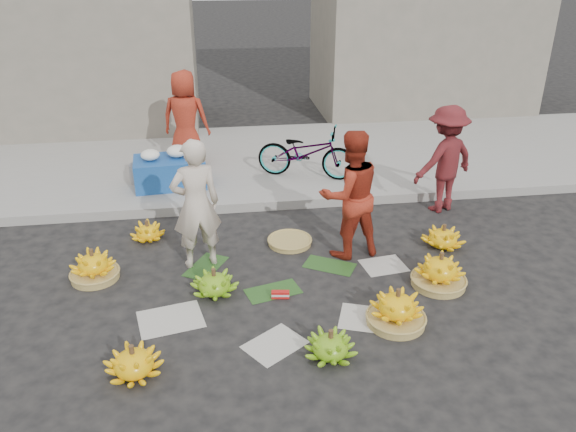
{
  "coord_description": "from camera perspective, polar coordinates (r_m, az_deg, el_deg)",
  "views": [
    {
      "loc": [
        -0.72,
        -5.87,
        3.77
      ],
      "look_at": [
        0.17,
        0.42,
        0.7
      ],
      "focal_mm": 35.0,
      "sensor_mm": 36.0,
      "label": 1
    }
  ],
  "objects": [
    {
      "name": "banana_bunch_6",
      "position": [
        7.4,
        -19.14,
        -4.86
      ],
      "size": [
        0.61,
        0.61,
        0.42
      ],
      "rotation": [
        0.0,
        0.0,
        0.22
      ],
      "color": "olive",
      "rests_on": "ground"
    },
    {
      "name": "vendor_red",
      "position": [
        7.29,
        6.31,
        2.16
      ],
      "size": [
        0.96,
        0.81,
        1.73
      ],
      "primitive_type": "imported",
      "rotation": [
        0.0,
        0.0,
        3.35
      ],
      "color": "#AE311A",
      "rests_on": "ground"
    },
    {
      "name": "ground",
      "position": [
        7.01,
        -0.89,
        -6.71
      ],
      "size": [
        80.0,
        80.0,
        0.0
      ],
      "primitive_type": "plane",
      "color": "black",
      "rests_on": "ground"
    },
    {
      "name": "vendor_cream",
      "position": [
        7.09,
        -9.33,
        1.16
      ],
      "size": [
        0.7,
        0.54,
        1.71
      ],
      "primitive_type": "imported",
      "rotation": [
        0.0,
        0.0,
        3.36
      ],
      "color": "beige",
      "rests_on": "ground"
    },
    {
      "name": "banana_leaves",
      "position": [
        7.17,
        -1.89,
        -5.89
      ],
      "size": [
        2.0,
        1.0,
        0.0
      ],
      "primitive_type": null,
      "color": "#1D4517",
      "rests_on": "ground"
    },
    {
      "name": "flower_table",
      "position": [
        9.58,
        -11.87,
        4.61
      ],
      "size": [
        1.21,
        0.81,
        0.67
      ],
      "rotation": [
        0.0,
        0.0,
        0.08
      ],
      "color": "#16448F",
      "rests_on": "sidewalk"
    },
    {
      "name": "banana_bunch_2",
      "position": [
        5.81,
        4.33,
        -12.98
      ],
      "size": [
        0.57,
        0.57,
        0.33
      ],
      "rotation": [
        0.0,
        0.0,
        0.13
      ],
      "color": "#569915",
      "rests_on": "ground"
    },
    {
      "name": "banana_bunch_4",
      "position": [
        7.1,
        15.16,
        -5.44
      ],
      "size": [
        0.66,
        0.66,
        0.45
      ],
      "rotation": [
        0.0,
        0.0,
        0.05
      ],
      "color": "olive",
      "rests_on": "ground"
    },
    {
      "name": "banana_bunch_5",
      "position": [
        8.01,
        15.47,
        -2.09
      ],
      "size": [
        0.63,
        0.63,
        0.34
      ],
      "rotation": [
        0.0,
        0.0,
        0.18
      ],
      "color": "yellow",
      "rests_on": "ground"
    },
    {
      "name": "curb",
      "position": [
        8.91,
        -2.67,
        1.26
      ],
      "size": [
        40.0,
        0.25,
        0.15
      ],
      "primitive_type": "cube",
      "color": "gray",
      "rests_on": "ground"
    },
    {
      "name": "building_left",
      "position": [
        13.59,
        -22.9,
        16.41
      ],
      "size": [
        6.0,
        3.0,
        4.0
      ],
      "primitive_type": "cube",
      "color": "gray",
      "rests_on": "sidewalk"
    },
    {
      "name": "banana_bunch_7",
      "position": [
        8.18,
        -14.06,
        -1.52
      ],
      "size": [
        0.54,
        0.54,
        0.29
      ],
      "rotation": [
        0.0,
        0.0,
        -0.27
      ],
      "color": "yellow",
      "rests_on": "ground"
    },
    {
      "name": "banana_bunch_0",
      "position": [
        6.78,
        -7.5,
        -6.76
      ],
      "size": [
        0.69,
        0.69,
        0.34
      ],
      "rotation": [
        0.0,
        0.0,
        -0.38
      ],
      "color": "#569915",
      "rests_on": "ground"
    },
    {
      "name": "bicycle",
      "position": [
        9.68,
        1.88,
        6.48
      ],
      "size": [
        1.15,
        1.81,
        0.9
      ],
      "primitive_type": "imported",
      "rotation": [
        0.0,
        0.0,
        1.22
      ],
      "color": "gray",
      "rests_on": "sidewalk"
    },
    {
      "name": "banana_bunch_1",
      "position": [
        5.78,
        -15.43,
        -14.09
      ],
      "size": [
        0.56,
        0.56,
        0.34
      ],
      "rotation": [
        0.0,
        0.0,
        0.03
      ],
      "color": "yellow",
      "rests_on": "ground"
    },
    {
      "name": "man_striped",
      "position": [
        8.91,
        15.66,
        5.56
      ],
      "size": [
        1.23,
        0.97,
        1.66
      ],
      "primitive_type": "imported",
      "rotation": [
        0.0,
        0.0,
        3.52
      ],
      "color": "maroon",
      "rests_on": "ground"
    },
    {
      "name": "incense_stack",
      "position": [
        6.69,
        -0.78,
        -7.98
      ],
      "size": [
        0.22,
        0.1,
        0.09
      ],
      "primitive_type": "cube",
      "rotation": [
        0.0,
        0.0,
        -0.14
      ],
      "color": "red",
      "rests_on": "ground"
    },
    {
      "name": "flower_vendor",
      "position": [
        10.33,
        -10.38,
        9.71
      ],
      "size": [
        0.95,
        0.74,
        1.72
      ],
      "primitive_type": "imported",
      "rotation": [
        0.0,
        0.0,
        2.89
      ],
      "color": "#AE311A",
      "rests_on": "sidewalk"
    },
    {
      "name": "basket_spare",
      "position": [
        7.85,
        0.17,
        -2.62
      ],
      "size": [
        0.78,
        0.78,
        0.07
      ],
      "primitive_type": "cylinder",
      "rotation": [
        0.0,
        0.0,
        0.38
      ],
      "color": "olive",
      "rests_on": "ground"
    },
    {
      "name": "grey_bucket",
      "position": [
        9.85,
        -14.96,
        4.18
      ],
      "size": [
        0.29,
        0.29,
        0.33
      ],
      "primitive_type": "cylinder",
      "color": "gray",
      "rests_on": "sidewalk"
    },
    {
      "name": "banana_bunch_3",
      "position": [
        6.32,
        10.99,
        -9.24
      ],
      "size": [
        0.64,
        0.64,
        0.44
      ],
      "rotation": [
        0.0,
        0.0,
        -0.11
      ],
      "color": "olive",
      "rests_on": "ground"
    },
    {
      "name": "newspaper_scatter",
      "position": [
        6.36,
        0.03,
        -10.53
      ],
      "size": [
        3.2,
        1.8,
        0.0
      ],
      "primitive_type": null,
      "color": "#BCB8AE",
      "rests_on": "ground"
    },
    {
      "name": "building_right",
      "position": [
        14.59,
        13.82,
        20.12
      ],
      "size": [
        5.0,
        3.0,
        5.0
      ],
      "primitive_type": "cube",
      "color": "gray",
      "rests_on": "sidewalk"
    },
    {
      "name": "sidewalk",
      "position": [
        10.85,
        -3.76,
        5.75
      ],
      "size": [
        40.0,
        4.0,
        0.12
      ],
      "primitive_type": "cube",
      "color": "gray",
      "rests_on": "ground"
    }
  ]
}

